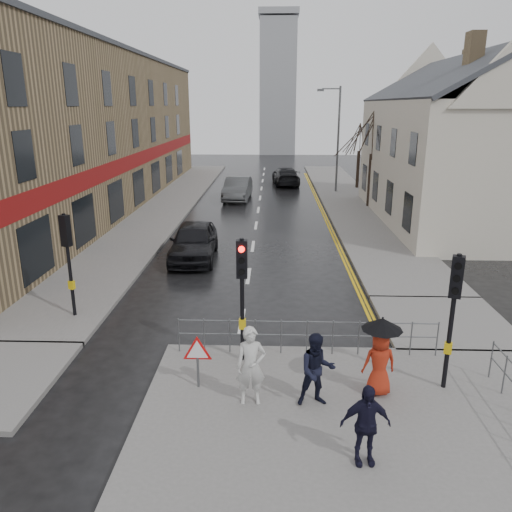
# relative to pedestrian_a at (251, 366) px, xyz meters

# --- Properties ---
(ground) EXTENTS (120.00, 120.00, 0.00)m
(ground) POSITION_rel_pedestrian_a_xyz_m (-0.51, 1.82, -1.08)
(ground) COLOR black
(ground) RESTS_ON ground
(near_pavement) EXTENTS (10.00, 9.00, 0.14)m
(near_pavement) POSITION_rel_pedestrian_a_xyz_m (2.49, -1.68, -1.01)
(near_pavement) COLOR #605E5B
(near_pavement) RESTS_ON ground
(left_pavement) EXTENTS (4.00, 44.00, 0.14)m
(left_pavement) POSITION_rel_pedestrian_a_xyz_m (-7.01, 24.82, -1.01)
(left_pavement) COLOR #605E5B
(left_pavement) RESTS_ON ground
(right_pavement) EXTENTS (4.00, 40.00, 0.14)m
(right_pavement) POSITION_rel_pedestrian_a_xyz_m (5.99, 26.82, -1.01)
(right_pavement) COLOR #605E5B
(right_pavement) RESTS_ON ground
(pavement_bridge_right) EXTENTS (4.00, 4.20, 0.14)m
(pavement_bridge_right) POSITION_rel_pedestrian_a_xyz_m (5.99, 4.82, -1.01)
(pavement_bridge_right) COLOR #605E5B
(pavement_bridge_right) RESTS_ON ground
(building_left_terrace) EXTENTS (8.00, 42.00, 10.00)m
(building_left_terrace) POSITION_rel_pedestrian_a_xyz_m (-12.51, 23.82, 3.92)
(building_left_terrace) COLOR #89714F
(building_left_terrace) RESTS_ON ground
(building_right_cream) EXTENTS (9.00, 16.40, 10.10)m
(building_right_cream) POSITION_rel_pedestrian_a_xyz_m (11.48, 19.82, 3.70)
(building_right_cream) COLOR beige
(building_right_cream) RESTS_ON ground
(church_tower) EXTENTS (5.00, 5.00, 18.00)m
(church_tower) POSITION_rel_pedestrian_a_xyz_m (0.99, 63.82, 7.92)
(church_tower) COLOR gray
(church_tower) RESTS_ON ground
(traffic_signal_near_left) EXTENTS (0.28, 0.27, 3.40)m
(traffic_signal_near_left) POSITION_rel_pedestrian_a_xyz_m (-0.31, 2.02, 1.38)
(traffic_signal_near_left) COLOR black
(traffic_signal_near_left) RESTS_ON near_pavement
(traffic_signal_near_right) EXTENTS (0.34, 0.33, 3.40)m
(traffic_signal_near_right) POSITION_rel_pedestrian_a_xyz_m (4.68, 0.82, 1.38)
(traffic_signal_near_right) COLOR black
(traffic_signal_near_right) RESTS_ON near_pavement
(traffic_signal_far_left) EXTENTS (0.34, 0.33, 3.40)m
(traffic_signal_far_left) POSITION_rel_pedestrian_a_xyz_m (-6.01, 4.82, 1.38)
(traffic_signal_far_left) COLOR black
(traffic_signal_far_left) RESTS_ON left_pavement
(guard_railing_front) EXTENTS (7.14, 0.04, 1.00)m
(guard_railing_front) POSITION_rel_pedestrian_a_xyz_m (1.44, 2.42, -0.22)
(guard_railing_front) COLOR #595B5E
(guard_railing_front) RESTS_ON near_pavement
(warning_sign) EXTENTS (0.80, 0.07, 1.35)m
(warning_sign) POSITION_rel_pedestrian_a_xyz_m (-1.31, 0.61, -0.04)
(warning_sign) COLOR #595B5E
(warning_sign) RESTS_ON near_pavement
(street_lamp) EXTENTS (1.83, 0.25, 8.00)m
(street_lamp) POSITION_rel_pedestrian_a_xyz_m (5.30, 29.82, 3.63)
(street_lamp) COLOR #595B5E
(street_lamp) RESTS_ON right_pavement
(tree_near) EXTENTS (2.40, 2.40, 6.58)m
(tree_near) POSITION_rel_pedestrian_a_xyz_m (6.99, 23.82, 4.06)
(tree_near) COLOR #2D2019
(tree_near) RESTS_ON right_pavement
(tree_far) EXTENTS (2.40, 2.40, 5.64)m
(tree_far) POSITION_rel_pedestrian_a_xyz_m (7.49, 31.82, 3.34)
(tree_far) COLOR #2D2019
(tree_far) RESTS_ON right_pavement
(pedestrian_a) EXTENTS (0.72, 0.51, 1.88)m
(pedestrian_a) POSITION_rel_pedestrian_a_xyz_m (0.00, 0.00, 0.00)
(pedestrian_a) COLOR beige
(pedestrian_a) RESTS_ON near_pavement
(pedestrian_b) EXTENTS (0.93, 0.77, 1.75)m
(pedestrian_b) POSITION_rel_pedestrian_a_xyz_m (1.49, -0.02, -0.07)
(pedestrian_b) COLOR black
(pedestrian_b) RESTS_ON near_pavement
(pedestrian_with_umbrella) EXTENTS (0.96, 0.96, 1.95)m
(pedestrian_with_umbrella) POSITION_rel_pedestrian_a_xyz_m (3.00, 0.48, 0.15)
(pedestrian_with_umbrella) COLOR #A12612
(pedestrian_with_umbrella) RESTS_ON near_pavement
(pedestrian_d) EXTENTS (1.00, 0.49, 1.66)m
(pedestrian_d) POSITION_rel_pedestrian_a_xyz_m (2.25, -1.94, -0.11)
(pedestrian_d) COLOR black
(pedestrian_d) RESTS_ON near_pavement
(car_parked) EXTENTS (2.17, 4.99, 1.68)m
(car_parked) POSITION_rel_pedestrian_a_xyz_m (-3.11, 11.63, -0.24)
(car_parked) COLOR black
(car_parked) RESTS_ON ground
(car_mid) EXTENTS (2.03, 5.10, 1.65)m
(car_mid) POSITION_rel_pedestrian_a_xyz_m (-2.17, 26.53, -0.25)
(car_mid) COLOR #3E4042
(car_mid) RESTS_ON ground
(car_far) EXTENTS (2.53, 5.41, 1.53)m
(car_far) POSITION_rel_pedestrian_a_xyz_m (1.57, 33.99, -0.31)
(car_far) COLOR black
(car_far) RESTS_ON ground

